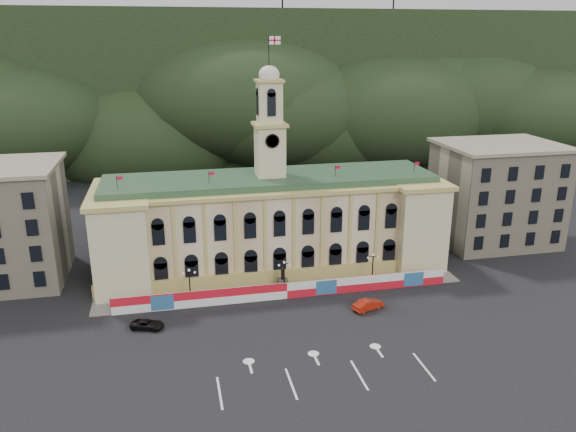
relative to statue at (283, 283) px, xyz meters
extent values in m
plane|color=black|center=(0.00, -18.00, -1.19)|extent=(260.00, 260.00, 0.00)
cube|color=black|center=(0.00, 112.00, 20.81)|extent=(230.00, 70.00, 44.00)
cube|color=#595651|center=(35.00, 92.00, 28.81)|extent=(22.00, 8.00, 14.00)
cube|color=#595651|center=(-48.00, 90.00, 24.81)|extent=(16.00, 7.00, 10.00)
cube|color=beige|center=(0.00, 10.00, 5.81)|extent=(55.00, 15.00, 14.00)
cube|color=tan|center=(0.00, 2.20, 0.01)|extent=(56.00, 0.80, 2.40)
cube|color=tan|center=(0.00, 10.00, 13.11)|extent=(56.20, 16.20, 0.60)
cube|color=#325438|center=(0.00, 10.00, 13.81)|extent=(53.00, 13.00, 1.20)
cube|color=beige|center=(-23.50, 9.00, 5.81)|extent=(8.00, 17.00, 14.00)
cube|color=beige|center=(23.50, 9.00, 5.81)|extent=(8.00, 17.00, 14.00)
cube|color=beige|center=(0.00, 10.00, 18.41)|extent=(4.40, 4.40, 8.00)
cube|color=tan|center=(0.00, 10.00, 22.61)|extent=(5.20, 5.20, 0.50)
cube|color=beige|center=(0.00, 10.00, 25.91)|extent=(3.60, 3.60, 6.50)
cube|color=tan|center=(0.00, 10.00, 29.31)|extent=(4.20, 4.20, 0.40)
cylinder|color=black|center=(0.00, 7.70, 20.41)|extent=(2.20, 0.20, 2.20)
ellipsoid|color=silver|center=(0.00, 10.00, 30.21)|extent=(3.20, 3.20, 2.72)
cylinder|color=black|center=(0.00, 10.00, 33.41)|extent=(0.12, 0.12, 5.00)
cube|color=white|center=(0.90, 10.00, 35.21)|extent=(1.80, 0.04, 1.20)
cube|color=red|center=(0.90, 9.97, 35.21)|extent=(1.80, 0.02, 0.22)
cube|color=red|center=(0.90, 9.97, 35.21)|extent=(0.22, 0.02, 1.20)
cube|color=#BCAD91|center=(43.00, 13.00, 7.81)|extent=(20.00, 16.00, 18.00)
cube|color=gray|center=(43.00, 13.00, 17.11)|extent=(21.00, 17.00, 0.60)
cube|color=red|center=(0.00, -3.00, 0.06)|extent=(50.00, 0.25, 2.50)
cube|color=#2A5D8E|center=(-18.00, -3.14, 0.06)|extent=(3.20, 0.05, 2.20)
cube|color=#2A5D8E|center=(6.00, -3.14, 0.06)|extent=(3.20, 0.05, 2.20)
cube|color=#2A5D8E|center=(20.00, -3.14, 0.06)|extent=(3.20, 0.05, 2.20)
cube|color=slate|center=(0.00, -0.25, -1.11)|extent=(56.00, 5.50, 0.16)
cube|color=#595651|center=(0.00, 0.00, -0.29)|extent=(1.40, 1.40, 1.80)
cylinder|color=black|center=(0.00, 0.00, 1.41)|extent=(0.60, 0.60, 1.60)
sphere|color=black|center=(0.00, 0.00, 2.31)|extent=(0.44, 0.44, 0.44)
cylinder|color=black|center=(-14.00, -1.00, -1.04)|extent=(0.44, 0.44, 0.30)
cylinder|color=black|center=(-14.00, -1.00, 1.21)|extent=(0.18, 0.18, 4.80)
cube|color=black|center=(-14.00, -1.00, 3.51)|extent=(1.60, 0.08, 0.08)
sphere|color=silver|center=(-14.80, -1.00, 3.36)|extent=(0.36, 0.36, 0.36)
sphere|color=silver|center=(-13.20, -1.00, 3.36)|extent=(0.36, 0.36, 0.36)
sphere|color=silver|center=(-14.00, -1.00, 3.76)|extent=(0.40, 0.40, 0.40)
cylinder|color=black|center=(0.00, -1.00, -1.04)|extent=(0.44, 0.44, 0.30)
cylinder|color=black|center=(0.00, -1.00, 1.21)|extent=(0.18, 0.18, 4.80)
cube|color=black|center=(0.00, -1.00, 3.51)|extent=(1.60, 0.08, 0.08)
sphere|color=silver|center=(-0.80, -1.00, 3.36)|extent=(0.36, 0.36, 0.36)
sphere|color=silver|center=(0.80, -1.00, 3.36)|extent=(0.36, 0.36, 0.36)
sphere|color=silver|center=(0.00, -1.00, 3.76)|extent=(0.40, 0.40, 0.40)
cylinder|color=black|center=(14.00, -1.00, -1.04)|extent=(0.44, 0.44, 0.30)
cylinder|color=black|center=(14.00, -1.00, 1.21)|extent=(0.18, 0.18, 4.80)
cube|color=black|center=(14.00, -1.00, 3.51)|extent=(1.60, 0.08, 0.08)
sphere|color=silver|center=(13.20, -1.00, 3.36)|extent=(0.36, 0.36, 0.36)
sphere|color=silver|center=(14.80, -1.00, 3.36)|extent=(0.36, 0.36, 0.36)
sphere|color=silver|center=(14.00, -1.00, 3.76)|extent=(0.40, 0.40, 0.40)
imported|color=#A61B0B|center=(10.49, -8.87, -0.41)|extent=(4.74, 5.79, 1.55)
imported|color=black|center=(-20.00, -7.87, -0.58)|extent=(4.62, 5.59, 1.22)
camera|label=1|loc=(-15.71, -76.62, 35.97)|focal=35.00mm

